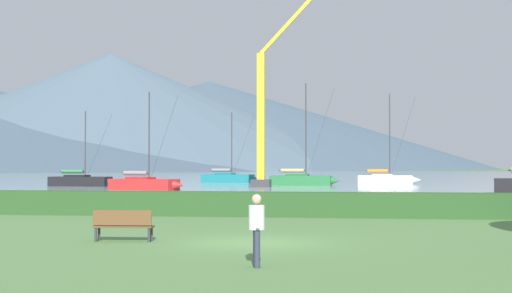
{
  "coord_description": "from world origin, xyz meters",
  "views": [
    {
      "loc": [
        3.02,
        -21.33,
        2.3
      ],
      "look_at": [
        -9.15,
        65.6,
        4.6
      ],
      "focal_mm": 50.84,
      "sensor_mm": 36.0,
      "label": 1
    }
  ],
  "objects": [
    {
      "name": "ground_plane",
      "position": [
        0.0,
        0.0,
        0.0
      ],
      "size": [
        1000.0,
        1000.0,
        0.0
      ],
      "primitive_type": "plane",
      "color": "#517A42"
    },
    {
      "name": "harbor_water",
      "position": [
        0.0,
        137.0,
        0.0
      ],
      "size": [
        320.0,
        246.0,
        0.0
      ],
      "primitive_type": "cube",
      "color": "#8C9EA3",
      "rests_on": "ground_plane"
    },
    {
      "name": "hedge_line",
      "position": [
        0.0,
        11.0,
        0.55
      ],
      "size": [
        80.0,
        1.2,
        1.1
      ],
      "primitive_type": "cube",
      "color": "#284C23",
      "rests_on": "ground_plane"
    },
    {
      "name": "sailboat_slip_4",
      "position": [
        -16.6,
        44.06,
        0.62
      ],
      "size": [
        7.66,
        3.87,
        9.15
      ],
      "rotation": [
        0.0,
        0.0,
        -0.27
      ],
      "color": "red",
      "rests_on": "harbor_water"
    },
    {
      "name": "sailboat_slip_8",
      "position": [
        6.58,
        70.05,
        0.65
      ],
      "size": [
        7.75,
        2.73,
        11.21
      ],
      "rotation": [
        0.0,
        0.0,
        -0.07
      ],
      "color": "white",
      "rests_on": "harbor_water"
    },
    {
      "name": "sailboat_slip_9",
      "position": [
        -3.33,
        62.15,
        0.69
      ],
      "size": [
        8.2,
        2.82,
        11.8
      ],
      "rotation": [
        0.0,
        0.0,
        -0.06
      ],
      "color": "#236B38",
      "rests_on": "harbor_water"
    },
    {
      "name": "sailboat_slip_10",
      "position": [
        -14.11,
        74.33,
        0.66
      ],
      "size": [
        8.13,
        3.79,
        9.41
      ],
      "rotation": [
        0.0,
        0.0,
        -0.22
      ],
      "color": "#19707A",
      "rests_on": "harbor_water"
    },
    {
      "name": "sailboat_slip_11",
      "position": [
        -27.29,
        55.41,
        0.63
      ],
      "size": [
        7.83,
        2.74,
        8.31
      ],
      "rotation": [
        0.0,
        0.0,
        -0.07
      ],
      "color": "black",
      "rests_on": "harbor_water"
    },
    {
      "name": "park_bench_near_path",
      "position": [
        -3.98,
        -0.25,
        0.53
      ],
      "size": [
        1.81,
        0.57,
        0.95
      ],
      "rotation": [
        0.0,
        0.0,
        0.05
      ],
      "color": "brown",
      "rests_on": "ground_plane"
    },
    {
      "name": "person_seated_viewer",
      "position": [
        0.76,
        -5.15,
        0.97
      ],
      "size": [
        0.36,
        0.56,
        1.65
      ],
      "rotation": [
        0.0,
        0.0,
        0.25
      ],
      "color": "#2D3347",
      "rests_on": "ground_plane"
    },
    {
      "name": "dock_crane",
      "position": [
        -6.91,
        55.17,
        6.59
      ],
      "size": [
        6.83,
        2.0,
        20.49
      ],
      "color": "#333338",
      "rests_on": "ground_plane"
    },
    {
      "name": "distant_hill_west_ridge",
      "position": [
        -126.16,
        347.8,
        30.78
      ],
      "size": [
        284.38,
        284.38,
        61.57
      ],
      "primitive_type": "cone",
      "color": "#4C6070",
      "rests_on": "ground_plane"
    },
    {
      "name": "distant_hill_central_peak",
      "position": [
        -86.75,
        413.89,
        26.98
      ],
      "size": [
        340.31,
        340.31,
        53.96
      ],
      "primitive_type": "cone",
      "color": "#425666",
      "rests_on": "ground_plane"
    }
  ]
}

